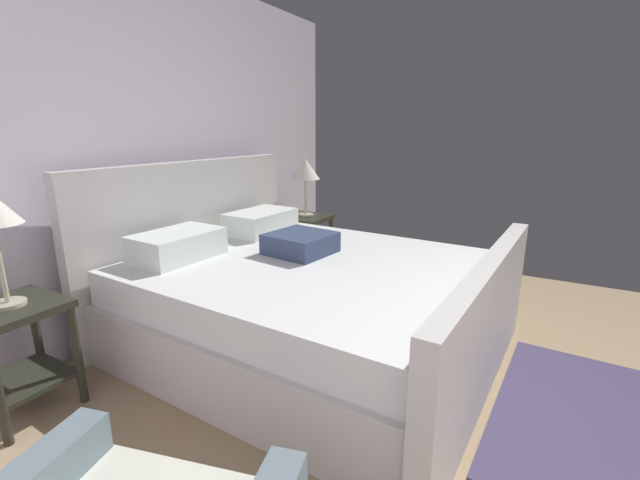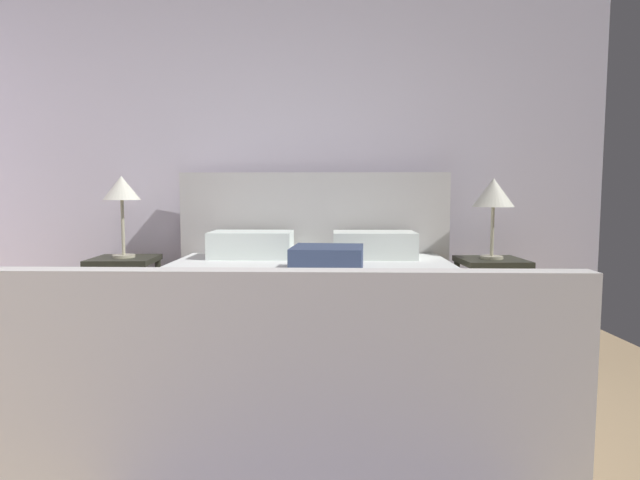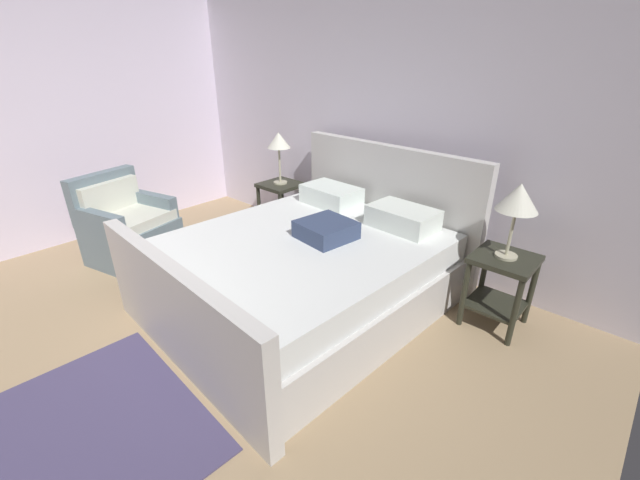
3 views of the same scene
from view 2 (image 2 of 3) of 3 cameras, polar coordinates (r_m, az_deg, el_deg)
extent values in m
cube|color=silver|center=(4.20, -5.74, 8.41)|extent=(5.34, 0.12, 2.61)
cube|color=silver|center=(2.95, -1.44, -11.91)|extent=(2.01, 2.21, 0.40)
cube|color=silver|center=(3.95, -0.61, -1.50)|extent=(2.01, 0.22, 1.22)
cube|color=silver|center=(1.84, -3.34, -15.86)|extent=(2.01, 0.22, 0.81)
cube|color=white|center=(2.87, -1.46, -5.99)|extent=(1.92, 2.15, 0.22)
cube|color=white|center=(3.65, -7.48, -0.48)|extent=(0.58, 0.39, 0.18)
cube|color=white|center=(3.61, 5.92, -0.51)|extent=(0.58, 0.39, 0.18)
cube|color=#344161|center=(3.00, 0.83, -2.04)|extent=(0.45, 0.45, 0.14)
cube|color=#292A1F|center=(3.91, 18.20, -2.24)|extent=(0.44, 0.44, 0.04)
cube|color=#292A1F|center=(3.98, 18.04, -7.96)|extent=(0.40, 0.40, 0.02)
cylinder|color=#292A1F|center=(3.72, 16.31, -7.24)|extent=(0.04, 0.04, 0.56)
cylinder|color=#292A1F|center=(3.86, 21.73, -6.97)|extent=(0.04, 0.04, 0.56)
cylinder|color=#292A1F|center=(4.08, 14.64, -6.13)|extent=(0.04, 0.04, 0.56)
cylinder|color=#292A1F|center=(4.20, 19.65, -5.93)|extent=(0.04, 0.04, 0.56)
cylinder|color=#B7B293|center=(3.91, 18.22, -1.80)|extent=(0.16, 0.16, 0.02)
cylinder|color=#B7B293|center=(3.89, 18.29, 0.90)|extent=(0.02, 0.02, 0.35)
cone|color=silver|center=(3.88, 18.41, 4.94)|extent=(0.29, 0.29, 0.20)
cube|color=#292A1F|center=(4.05, -20.62, -2.07)|extent=(0.44, 0.44, 0.04)
cube|color=#292A1F|center=(4.11, -20.44, -7.61)|extent=(0.40, 0.40, 0.02)
cylinder|color=#292A1F|center=(3.98, -23.97, -6.67)|extent=(0.04, 0.04, 0.56)
cylinder|color=#292A1F|center=(3.86, -18.70, -6.87)|extent=(0.04, 0.04, 0.56)
cylinder|color=#292A1F|center=(4.33, -22.07, -5.68)|extent=(0.04, 0.04, 0.56)
cylinder|color=#292A1F|center=(4.21, -17.20, -5.82)|extent=(0.04, 0.04, 0.56)
cylinder|color=#B7B293|center=(4.04, -20.63, -1.65)|extent=(0.16, 0.16, 0.02)
cylinder|color=#B7B293|center=(4.02, -20.72, 1.30)|extent=(0.02, 0.02, 0.40)
cone|color=silver|center=(4.02, -20.85, 5.34)|extent=(0.26, 0.26, 0.17)
camera|label=1|loc=(2.75, -59.68, 11.01)|focal=24.00mm
camera|label=3|loc=(2.39, 70.62, 24.16)|focal=22.40mm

